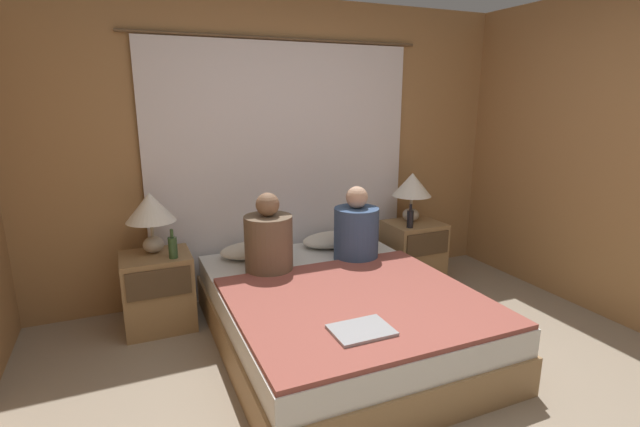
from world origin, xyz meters
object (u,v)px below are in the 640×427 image
object	(u,v)px
beer_bottle_on_left_stand	(173,247)
pillow_left	(255,250)
person_right_in_bed	(356,231)
lamp_left	(150,211)
beer_bottle_on_right_stand	(410,218)
nightstand_left	(158,291)
nightstand_right	(413,252)
person_left_in_bed	(269,241)
pillow_right	(334,239)
lamp_right	(412,187)
bed	(337,314)
laptop_on_bed	(361,330)

from	to	relation	value
beer_bottle_on_left_stand	pillow_left	bearing A→B (deg)	17.26
person_right_in_bed	lamp_left	bearing A→B (deg)	166.53
beer_bottle_on_right_stand	nightstand_left	bearing A→B (deg)	176.82
lamp_left	nightstand_left	bearing A→B (deg)	-90.00
nightstand_right	person_right_in_bed	xyz separation A→B (m)	(-0.77, -0.29, 0.38)
nightstand_left	person_left_in_bed	distance (m)	0.92
lamp_left	pillow_right	size ratio (longest dim) A/B	0.79
lamp_right	nightstand_left	bearing A→B (deg)	-178.27
bed	beer_bottle_on_right_stand	bearing A→B (deg)	31.67
person_left_in_bed	person_right_in_bed	distance (m)	0.73
nightstand_right	beer_bottle_on_right_stand	bearing A→B (deg)	-138.28
lamp_right	person_left_in_bed	distance (m)	1.55
person_left_in_bed	lamp_left	bearing A→B (deg)	155.16
person_left_in_bed	laptop_on_bed	bearing A→B (deg)	-81.26
person_right_in_bed	beer_bottle_on_right_stand	xyz separation A→B (m)	(0.63, 0.17, -0.01)
nightstand_right	person_left_in_bed	distance (m)	1.57
pillow_left	lamp_right	bearing A→B (deg)	-0.69
pillow_right	person_right_in_bed	bearing A→B (deg)	-87.35
nightstand_left	beer_bottle_on_right_stand	size ratio (longest dim) A/B	2.66
person_left_in_bed	beer_bottle_on_left_stand	distance (m)	0.69
lamp_right	beer_bottle_on_left_stand	bearing A→B (deg)	-175.02
nightstand_right	beer_bottle_on_left_stand	world-z (taller)	beer_bottle_on_left_stand
lamp_right	pillow_right	size ratio (longest dim) A/B	0.79
bed	laptop_on_bed	size ratio (longest dim) A/B	6.29
lamp_right	pillow_left	size ratio (longest dim) A/B	0.79
lamp_left	beer_bottle_on_right_stand	xyz separation A→B (m)	(2.14, -0.19, -0.24)
lamp_right	beer_bottle_on_left_stand	distance (m)	2.18
nightstand_right	pillow_left	bearing A→B (deg)	176.68
lamp_right	beer_bottle_on_right_stand	bearing A→B (deg)	-125.43
bed	laptop_on_bed	distance (m)	0.75
bed	beer_bottle_on_right_stand	distance (m)	1.26
person_right_in_bed	beer_bottle_on_right_stand	bearing A→B (deg)	15.43
person_left_in_bed	beer_bottle_on_right_stand	distance (m)	1.37
nightstand_right	beer_bottle_on_right_stand	world-z (taller)	beer_bottle_on_right_stand
nightstand_left	beer_bottle_on_left_stand	bearing A→B (deg)	-44.93
nightstand_right	pillow_left	distance (m)	1.51
beer_bottle_on_right_stand	beer_bottle_on_left_stand	bearing A→B (deg)	180.00
nightstand_left	lamp_right	distance (m)	2.36
pillow_right	person_right_in_bed	world-z (taller)	person_right_in_bed
nightstand_left	nightstand_right	size ratio (longest dim) A/B	1.00
person_right_in_bed	beer_bottle_on_left_stand	bearing A→B (deg)	172.87
lamp_left	lamp_right	distance (m)	2.28
lamp_left	beer_bottle_on_right_stand	world-z (taller)	lamp_left
nightstand_left	person_right_in_bed	size ratio (longest dim) A/B	0.96
lamp_right	laptop_on_bed	size ratio (longest dim) A/B	1.38
nightstand_left	laptop_on_bed	world-z (taller)	nightstand_left
laptop_on_bed	lamp_right	bearing A→B (deg)	48.46
person_right_in_bed	beer_bottle_on_left_stand	distance (m)	1.40
beer_bottle_on_right_stand	bed	bearing A→B (deg)	-148.33
bed	lamp_right	world-z (taller)	lamp_right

